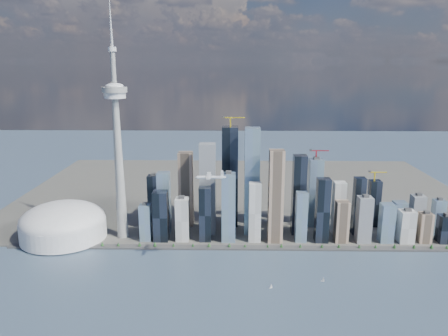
{
  "coord_description": "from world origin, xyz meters",
  "views": [
    {
      "loc": [
        -35.86,
        -676.34,
        416.4
      ],
      "look_at": [
        -53.37,
        260.0,
        187.56
      ],
      "focal_mm": 35.0,
      "sensor_mm": 36.0,
      "label": 1
    }
  ],
  "objects_px": {
    "dome_stadium": "(63,223)",
    "sailboat_east": "(323,280)",
    "needle_tower": "(118,142)",
    "sailboat_west": "(271,287)",
    "airplane": "(210,177)"
  },
  "relations": [
    {
      "from": "needle_tower",
      "to": "airplane",
      "type": "relative_size",
      "value": 9.1
    },
    {
      "from": "airplane",
      "to": "sailboat_east",
      "type": "distance_m",
      "value": 297.51
    },
    {
      "from": "dome_stadium",
      "to": "sailboat_east",
      "type": "height_order",
      "value": "dome_stadium"
    },
    {
      "from": "airplane",
      "to": "dome_stadium",
      "type": "bearing_deg",
      "value": 154.2
    },
    {
      "from": "needle_tower",
      "to": "sailboat_east",
      "type": "height_order",
      "value": "needle_tower"
    },
    {
      "from": "sailboat_east",
      "to": "needle_tower",
      "type": "bearing_deg",
      "value": 168.67
    },
    {
      "from": "needle_tower",
      "to": "sailboat_west",
      "type": "height_order",
      "value": "needle_tower"
    },
    {
      "from": "sailboat_west",
      "to": "sailboat_east",
      "type": "height_order",
      "value": "sailboat_east"
    },
    {
      "from": "airplane",
      "to": "sailboat_west",
      "type": "relative_size",
      "value": 6.18
    },
    {
      "from": "dome_stadium",
      "to": "sailboat_east",
      "type": "bearing_deg",
      "value": -19.0
    },
    {
      "from": "needle_tower",
      "to": "dome_stadium",
      "type": "bearing_deg",
      "value": -175.91
    },
    {
      "from": "needle_tower",
      "to": "dome_stadium",
      "type": "xyz_separation_m",
      "value": [
        -140.0,
        -10.0,
        -196.4
      ]
    },
    {
      "from": "needle_tower",
      "to": "sailboat_west",
      "type": "distance_m",
      "value": 475.23
    },
    {
      "from": "sailboat_west",
      "to": "sailboat_east",
      "type": "xyz_separation_m",
      "value": [
        103.46,
        27.65,
        0.11
      ]
    },
    {
      "from": "dome_stadium",
      "to": "sailboat_east",
      "type": "xyz_separation_m",
      "value": [
        582.53,
        -200.52,
        -36.19
      ]
    }
  ]
}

